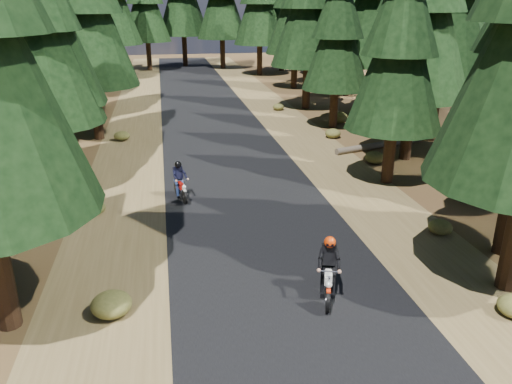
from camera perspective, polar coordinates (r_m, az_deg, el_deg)
The scene contains 9 objects.
ground at distance 15.56m, azimuth 1.02°, elevation -5.73°, with size 120.00×120.00×0.00m, color #4B301A.
road at distance 20.08m, azimuth -1.83°, elevation 0.59°, with size 6.00×100.00×0.01m, color black.
shoulder_l at distance 19.96m, azimuth -15.00°, elevation -0.28°, with size 3.20×100.00×0.01m, color brown.
shoulder_r at distance 21.22m, azimuth 10.54°, elevation 1.37°, with size 3.20×100.00×0.01m, color brown.
log_near at distance 26.30m, azimuth 14.06°, elevation 5.27°, with size 0.32×0.32×5.53m, color #4C4233.
log_far at distance 20.41m, azimuth 27.08°, elevation -1.11°, with size 0.24×0.24×3.59m, color #4C4233.
understory_shrubs at distance 22.10m, azimuth 0.26°, elevation 3.28°, with size 16.02×30.82×0.68m.
rider_lead at distance 12.68m, azimuth 8.23°, elevation -9.81°, with size 1.07×1.90×1.62m.
rider_follow at distance 18.88m, azimuth -8.65°, elevation 0.57°, with size 0.85×1.69×1.45m.
Camera 1 is at (-2.82, -13.61, 6.98)m, focal length 35.00 mm.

